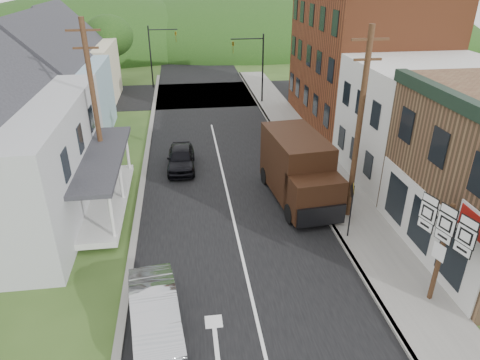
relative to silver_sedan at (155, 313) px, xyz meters
name	(u,v)px	position (x,y,z in m)	size (l,w,h in m)	color
ground	(245,271)	(3.44, 2.66, -0.73)	(120.00, 120.00, 0.00)	#2D4719
road	(221,168)	(3.44, 12.66, -0.73)	(9.00, 90.00, 0.02)	black
cross_road	(204,95)	(3.44, 29.66, -0.73)	(60.00, 9.00, 0.02)	black
sidewalk_right	(325,175)	(9.34, 10.66, -0.65)	(2.80, 55.00, 0.15)	slate
curb_right	(302,177)	(7.99, 10.66, -0.65)	(0.20, 55.00, 0.15)	slate
curb_left	(142,187)	(-1.21, 10.66, -0.67)	(0.30, 55.00, 0.12)	slate
storefront_white	(426,122)	(14.74, 10.16, 2.52)	(8.00, 7.00, 6.50)	silver
storefront_red	(363,58)	(14.74, 19.66, 4.27)	(8.00, 12.00, 10.00)	brown
house_blue	(51,86)	(-7.56, 19.66, 2.96)	(7.14, 8.16, 7.28)	#7D9BAA
house_cream	(72,61)	(-8.06, 28.66, 2.96)	(7.14, 8.16, 7.28)	beige
utility_pole_right	(359,127)	(9.04, 6.16, 3.93)	(1.60, 0.26, 9.00)	#472D19
utility_pole_left	(95,108)	(-3.06, 10.66, 3.93)	(1.60, 0.26, 9.00)	#472D19
traffic_signal_right	(255,61)	(7.74, 26.16, 3.03)	(2.87, 0.20, 6.00)	black
traffic_signal_left	(157,49)	(-0.87, 33.16, 3.03)	(2.87, 0.20, 6.00)	black
tree_left_d	(109,36)	(-5.56, 34.66, 4.16)	(4.80, 4.80, 6.94)	#382616
forested_ridge	(193,47)	(3.44, 57.66, -0.73)	(90.00, 30.00, 16.00)	black
silver_sedan	(155,313)	(0.00, 0.00, 0.00)	(1.54, 4.42, 1.46)	#A6A7AB
dark_sedan	(181,158)	(1.02, 12.93, -0.04)	(1.62, 4.02, 1.37)	black
delivery_van	(299,170)	(7.02, 8.22, 1.00)	(3.02, 6.30, 3.41)	black
route_sign_cluster	(443,240)	(9.82, 0.01, 1.99)	(0.69, 2.20, 3.97)	#472D19
warning_sign	(351,202)	(8.33, 4.33, 1.15)	(0.17, 0.74, 2.71)	black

